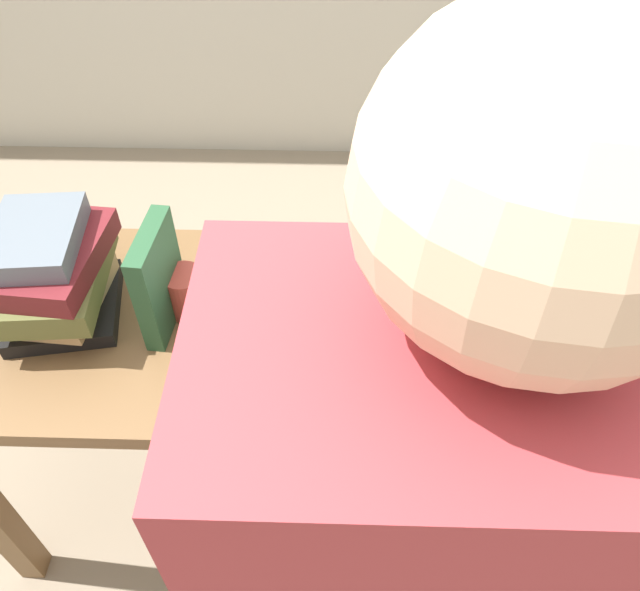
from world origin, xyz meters
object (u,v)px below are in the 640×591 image
object	(u,v)px
book_stack_tall	(51,274)
reading_lamp	(541,139)
pencil	(304,414)
book_standing_upright	(159,278)
open_book	(326,315)
coffee_mug	(186,292)

from	to	relation	value
book_stack_tall	reading_lamp	bearing A→B (deg)	9.10
reading_lamp	pencil	distance (m)	0.67
book_stack_tall	book_standing_upright	size ratio (longest dim) A/B	1.30
book_stack_tall	pencil	bearing A→B (deg)	-25.07
open_book	pencil	distance (m)	0.23
open_book	book_stack_tall	distance (m)	0.55
reading_lamp	pencil	xyz separation A→B (m)	(-0.43, -0.39, -0.34)
book_standing_upright	coffee_mug	size ratio (longest dim) A/B	2.00
reading_lamp	coffee_mug	bearing A→B (deg)	-168.95
coffee_mug	pencil	distance (m)	0.36
book_standing_upright	coffee_mug	distance (m)	0.08
open_book	book_stack_tall	xyz separation A→B (m)	(-0.54, 0.01, 0.09)
book_standing_upright	open_book	bearing A→B (deg)	4.13
open_book	book_stack_tall	bearing A→B (deg)	177.47
coffee_mug	pencil	size ratio (longest dim) A/B	0.66
book_standing_upright	pencil	xyz separation A→B (m)	(0.29, -0.23, -0.11)
open_book	book_standing_upright	size ratio (longest dim) A/B	2.13
book_standing_upright	reading_lamp	distance (m)	0.77
open_book	reading_lamp	distance (m)	0.53
open_book	coffee_mug	size ratio (longest dim) A/B	4.26
book_standing_upright	reading_lamp	world-z (taller)	reading_lamp
reading_lamp	pencil	world-z (taller)	reading_lamp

